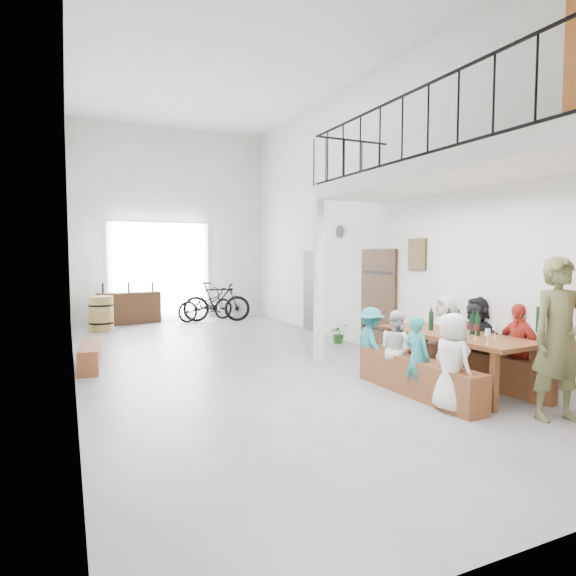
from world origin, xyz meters
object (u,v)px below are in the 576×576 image
side_bench (90,356)px  serving_counter (129,308)px  host_standing (559,339)px  bicycle_near (206,304)px  tasting_table (455,339)px  oak_barrel (101,314)px  bench_inner (417,377)px

side_bench → serving_counter: serving_counter is taller
host_standing → bicycle_near: size_ratio=1.05×
side_bench → bicycle_near: bicycle_near is taller
tasting_table → bicycle_near: (-1.36, 8.30, -0.24)m
bicycle_near → serving_counter: bearing=64.2°
side_bench → bicycle_near: bearing=55.7°
oak_barrel → host_standing: host_standing is taller
side_bench → oak_barrel: 4.03m
serving_counter → side_bench: bearing=-112.6°
side_bench → oak_barrel: (0.43, 4.01, 0.24)m
tasting_table → bench_inner: 0.83m
oak_barrel → bicycle_near: (2.85, 0.79, 0.03)m
bench_inner → host_standing: (0.83, -1.44, 0.69)m
tasting_table → oak_barrel: oak_barrel is taller
bicycle_near → side_bench: bearing=128.2°
side_bench → host_standing: 6.93m
side_bench → bicycle_near: 5.81m
bench_inner → host_standing: bearing=-61.2°
bicycle_near → host_standing: bearing=171.1°
serving_counter → bicycle_near: bicycle_near is taller
side_bench → bicycle_near: size_ratio=0.79×
tasting_table → bicycle_near: 8.41m
side_bench → host_standing: host_standing is taller
serving_counter → host_standing: (3.55, -10.08, 0.50)m
oak_barrel → serving_counter: 1.35m
bench_inner → bicycle_near: bicycle_near is taller
oak_barrel → host_standing: size_ratio=0.47×
side_bench → bench_inner: bearing=-42.0°
tasting_table → host_standing: host_standing is taller
tasting_table → bench_inner: (-0.70, -0.04, -0.46)m
bench_inner → oak_barrel: (-3.51, 7.54, 0.19)m
tasting_table → oak_barrel: 8.61m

